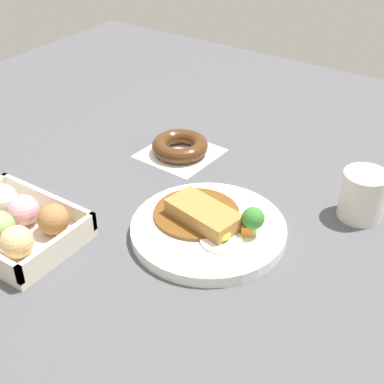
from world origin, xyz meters
The scene contains 5 objects.
ground_plane centered at (0.00, 0.00, 0.00)m, with size 1.60×1.60×0.00m, color #4C4C51.
curry_plate centered at (-0.07, -0.03, 0.01)m, with size 0.24×0.24×0.07m.
donut_box centered at (0.17, 0.14, 0.02)m, with size 0.21×0.15×0.06m.
chocolate_ring_donut centered at (0.11, -0.21, 0.02)m, with size 0.14×0.14×0.03m.
coffee_mug centered at (-0.25, -0.21, 0.04)m, with size 0.07×0.07×0.08m, color silver.
Camera 1 is at (-0.43, 0.55, 0.53)m, focal length 51.39 mm.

